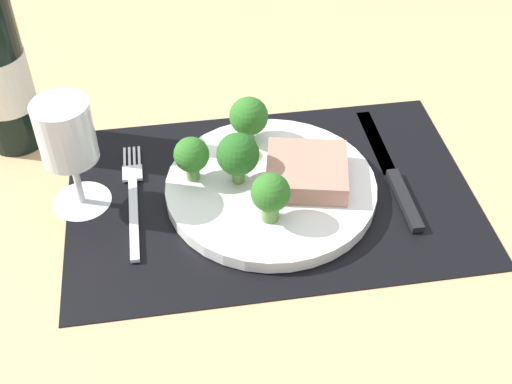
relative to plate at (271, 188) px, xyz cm
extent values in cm
cube|color=tan|center=(0.00, 0.00, -2.60)|extent=(140.00, 110.00, 3.00)
cube|color=black|center=(0.00, 0.00, -0.95)|extent=(47.59, 31.19, 0.30)
cylinder|color=white|center=(0.00, 0.00, 0.00)|extent=(24.76, 24.76, 1.60)
cube|color=tan|center=(4.20, 0.06, 2.08)|extent=(11.05, 10.77, 2.57)
cylinder|color=#5B8942|center=(-8.89, 2.33, 1.70)|extent=(1.57, 1.57, 1.81)
sphere|color=#2D6B23|center=(-8.89, 2.33, 4.36)|extent=(4.12, 4.12, 4.12)
cylinder|color=#5B8942|center=(-1.07, -5.65, 1.83)|extent=(1.92, 1.92, 2.06)
sphere|color=#2D6B23|center=(-1.07, -5.65, 4.69)|extent=(4.31, 4.31, 4.31)
cylinder|color=#5B8942|center=(-3.70, 0.99, 1.78)|extent=(1.43, 1.43, 1.97)
sphere|color=#235B1E|center=(-3.70, 0.99, 4.87)|extent=(4.95, 4.95, 4.95)
cylinder|color=#6B994C|center=(-1.34, 8.57, 1.55)|extent=(1.32, 1.32, 1.50)
sphere|color=#2D6B23|center=(-1.34, 8.57, 4.35)|extent=(4.81, 4.81, 4.81)
cube|color=silver|center=(-16.12, -2.00, -0.55)|extent=(1.00, 13.00, 0.50)
cube|color=silver|center=(-16.12, 5.80, -0.55)|extent=(2.40, 2.60, 0.40)
cube|color=silver|center=(-17.02, 8.90, -0.55)|extent=(0.30, 3.60, 0.35)
cube|color=silver|center=(-16.42, 8.90, -0.55)|extent=(0.30, 3.60, 0.35)
cube|color=silver|center=(-15.82, 8.90, -0.55)|extent=(0.30, 3.60, 0.35)
cube|color=silver|center=(-15.22, 8.90, -0.55)|extent=(0.30, 3.60, 0.35)
cube|color=black|center=(15.15, -3.90, -0.40)|extent=(1.40, 10.00, 0.80)
cube|color=silver|center=(15.15, 7.60, -0.65)|extent=(1.80, 13.00, 0.30)
cylinder|color=silver|center=(-30.62, 15.30, 8.25)|extent=(7.19, 7.19, 7.27)
cylinder|color=silver|center=(-22.07, 2.17, -0.90)|extent=(6.82, 6.82, 0.40)
cylinder|color=silver|center=(-22.07, 2.17, 2.57)|extent=(0.80, 0.80, 6.53)
cylinder|color=silver|center=(-22.07, 2.17, 9.40)|extent=(6.22, 6.22, 7.14)
cylinder|color=#560C19|center=(-22.07, 2.17, 6.98)|extent=(5.47, 5.47, 2.30)
camera|label=1|loc=(-10.59, -56.81, 53.66)|focal=47.03mm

